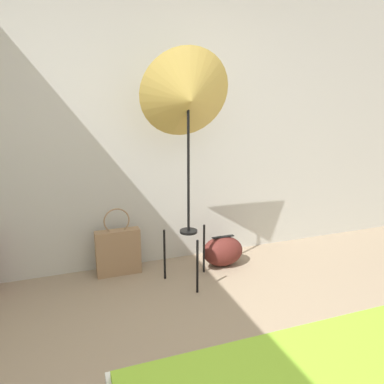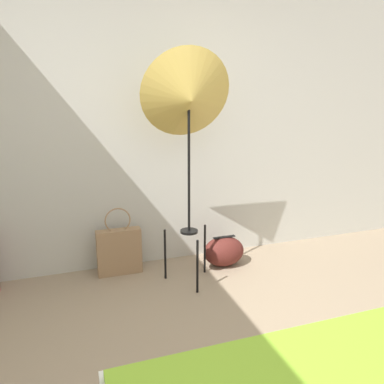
% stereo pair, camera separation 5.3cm
% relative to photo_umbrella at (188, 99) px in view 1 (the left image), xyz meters
% --- Properties ---
extents(wall_back, '(8.00, 0.05, 2.60)m').
position_rel_photo_umbrella_xyz_m(wall_back, '(-0.33, 0.53, -0.25)').
color(wall_back, beige).
rests_on(wall_back, ground_plane).
extents(photo_umbrella, '(0.74, 0.44, 1.94)m').
position_rel_photo_umbrella_xyz_m(photo_umbrella, '(0.00, 0.00, 0.00)').
color(photo_umbrella, black).
rests_on(photo_umbrella, ground_plane).
extents(tote_bag, '(0.40, 0.10, 0.62)m').
position_rel_photo_umbrella_xyz_m(tote_bag, '(-0.55, 0.34, -1.33)').
color(tote_bag, '#9E7A56').
rests_on(tote_bag, ground_plane).
extents(duffel_bag, '(0.40, 0.28, 0.29)m').
position_rel_photo_umbrella_xyz_m(duffel_bag, '(0.41, 0.19, -1.41)').
color(duffel_bag, '#5B231E').
rests_on(duffel_bag, ground_plane).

